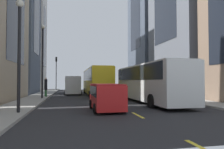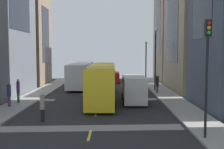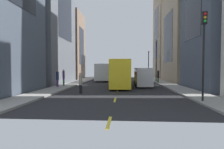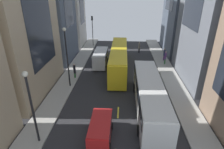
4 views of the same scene
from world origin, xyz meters
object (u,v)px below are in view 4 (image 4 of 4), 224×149
Objects in this scene: city_bus_white at (149,94)px; streetcar_yellow at (119,57)px; delivery_van_white at (101,57)px; pedestrian_waiting_curb at (165,57)px; pedestrian_walking_far at (75,70)px; traffic_light_near_corner at (92,26)px; pedestrian_crossing_mid at (164,54)px; car_red_0 at (100,129)px; pedestrian_crossing_near at (139,47)px.

city_bus_white is 0.87× the size of streetcar_yellow.
delivery_van_white is 10.99m from pedestrian_waiting_curb.
traffic_light_near_corner is (-0.01, -17.02, 3.31)m from pedestrian_walking_far.
delivery_van_white is at bearing 20.54° from pedestrian_crossing_mid.
city_bus_white is 12.07m from pedestrian_walking_far.
pedestrian_walking_far is at bearing 89.96° from traffic_light_near_corner.
pedestrian_crossing_near is (-5.02, -24.45, 0.12)m from car_red_0.
traffic_light_near_corner reaches higher than pedestrian_waiting_curb.
pedestrian_crossing_mid is 0.95× the size of pedestrian_waiting_curb.
traffic_light_near_corner is at bearing -64.85° from streetcar_yellow.
car_red_0 is at bearing 65.91° from pedestrian_waiting_curb.
car_red_0 is at bearing 85.85° from streetcar_yellow.
streetcar_yellow is at bearing -72.17° from city_bus_white.
streetcar_yellow is at bearing 115.15° from traffic_light_near_corner.
car_red_0 is 1.93× the size of pedestrian_crossing_mid.
streetcar_yellow is 6.89× the size of pedestrian_crossing_mid.
pedestrian_waiting_curb is at bearing 27.98° from pedestrian_crossing_near.
pedestrian_crossing_mid is at bearing -151.11° from streetcar_yellow.
pedestrian_waiting_curb reaches higher than pedestrian_crossing_mid.
pedestrian_crossing_mid is 0.33× the size of traffic_light_near_corner.
traffic_light_near_corner is at bearing -136.04° from pedestrian_walking_far.
traffic_light_near_corner is at bearing -74.95° from delivery_van_white.
streetcar_yellow reaches higher than delivery_van_white.
car_red_0 is at bearing -14.98° from pedestrian_crossing_near.
city_bus_white is 5.86× the size of pedestrian_walking_far.
traffic_light_near_corner reaches higher than pedestrian_crossing_mid.
pedestrian_waiting_curb is (0.19, 1.81, 0.08)m from pedestrian_crossing_mid.
city_bus_white reaches higher than car_red_0.
pedestrian_crossing_mid is 1.00× the size of pedestrian_crossing_near.
streetcar_yellow is at bearing 35.30° from pedestrian_crossing_mid.
car_red_0 is 1.83× the size of pedestrian_waiting_curb.
city_bus_white is at bearing 111.94° from traffic_light_near_corner.
streetcar_yellow reaches higher than pedestrian_crossing_mid.
car_red_0 is at bearing 71.60° from pedestrian_crossing_mid.
pedestrian_waiting_curb is at bearing -161.53° from streetcar_yellow.
city_bus_white reaches higher than pedestrian_waiting_curb.
pedestrian_crossing_near is at bearing -113.24° from streetcar_yellow.
streetcar_yellow is 6.87× the size of pedestrian_crossing_near.
pedestrian_walking_far reaches higher than car_red_0.
delivery_van_white is at bearing -62.20° from city_bus_white.
pedestrian_walking_far is at bearing 36.32° from pedestrian_crossing_mid.
pedestrian_crossing_mid is at bearing -165.87° from delivery_van_white.
pedestrian_walking_far is (3.13, 5.40, -0.21)m from delivery_van_white.
traffic_light_near_corner is (9.72, -24.12, 2.61)m from city_bus_white.
streetcar_yellow is at bearing -94.15° from car_red_0.
streetcar_yellow is 6.54× the size of pedestrian_waiting_curb.
city_bus_white is 6.51m from car_red_0.
streetcar_yellow is 7.33m from pedestrian_walking_far.
delivery_van_white is 10.24m from pedestrian_crossing_near.
streetcar_yellow is 15.44m from car_red_0.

